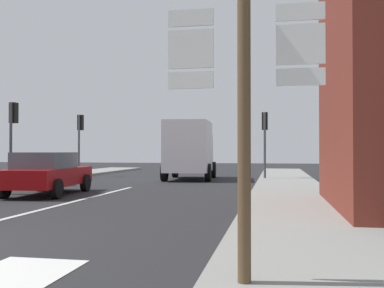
{
  "coord_description": "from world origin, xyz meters",
  "views": [
    {
      "loc": [
        5.9,
        -5.63,
        1.51
      ],
      "look_at": [
        2.22,
        13.99,
        1.83
      ],
      "focal_mm": 41.48,
      "sensor_mm": 36.0,
      "label": 1
    }
  ],
  "objects_px": {
    "sedan_far": "(47,173)",
    "traffic_light_far_left": "(80,131)",
    "traffic_light_far_right": "(265,130)",
    "route_sign_post": "(244,113)",
    "traffic_light_near_left": "(13,124)",
    "delivery_truck": "(190,149)"
  },
  "relations": [
    {
      "from": "delivery_truck",
      "to": "traffic_light_far_right",
      "type": "bearing_deg",
      "value": -1.08
    },
    {
      "from": "traffic_light_far_right",
      "to": "traffic_light_near_left",
      "type": "relative_size",
      "value": 0.96
    },
    {
      "from": "sedan_far",
      "to": "traffic_light_far_right",
      "type": "xyz_separation_m",
      "value": [
        7.25,
        8.91,
        1.84
      ]
    },
    {
      "from": "traffic_light_far_right",
      "to": "traffic_light_near_left",
      "type": "distance_m",
      "value": 12.09
    },
    {
      "from": "delivery_truck",
      "to": "traffic_light_far_right",
      "type": "xyz_separation_m",
      "value": [
        3.94,
        -0.07,
        0.95
      ]
    },
    {
      "from": "traffic_light_far_right",
      "to": "route_sign_post",
      "type": "bearing_deg",
      "value": -89.39
    },
    {
      "from": "delivery_truck",
      "to": "traffic_light_far_left",
      "type": "xyz_separation_m",
      "value": [
        -6.83,
        1.25,
        1.05
      ]
    },
    {
      "from": "delivery_truck",
      "to": "traffic_light_far_right",
      "type": "distance_m",
      "value": 4.06
    },
    {
      "from": "traffic_light_near_left",
      "to": "traffic_light_far_left",
      "type": "height_order",
      "value": "traffic_light_far_left"
    },
    {
      "from": "sedan_far",
      "to": "traffic_light_far_left",
      "type": "xyz_separation_m",
      "value": [
        -3.53,
        10.24,
        1.94
      ]
    },
    {
      "from": "traffic_light_far_left",
      "to": "route_sign_post",
      "type": "bearing_deg",
      "value": -60.92
    },
    {
      "from": "delivery_truck",
      "to": "traffic_light_near_left",
      "type": "distance_m",
      "value": 8.87
    },
    {
      "from": "traffic_light_near_left",
      "to": "traffic_light_far_left",
      "type": "bearing_deg",
      "value": 90.0
    },
    {
      "from": "sedan_far",
      "to": "delivery_truck",
      "type": "relative_size",
      "value": 0.85
    },
    {
      "from": "traffic_light_near_left",
      "to": "delivery_truck",
      "type": "bearing_deg",
      "value": 39.1
    },
    {
      "from": "sedan_far",
      "to": "traffic_light_near_left",
      "type": "height_order",
      "value": "traffic_light_near_left"
    },
    {
      "from": "route_sign_post",
      "to": "traffic_light_far_left",
      "type": "bearing_deg",
      "value": 119.08
    },
    {
      "from": "traffic_light_far_right",
      "to": "traffic_light_far_left",
      "type": "height_order",
      "value": "traffic_light_far_left"
    },
    {
      "from": "sedan_far",
      "to": "traffic_light_near_left",
      "type": "distance_m",
      "value": 5.29
    },
    {
      "from": "sedan_far",
      "to": "traffic_light_far_left",
      "type": "relative_size",
      "value": 1.19
    },
    {
      "from": "delivery_truck",
      "to": "traffic_light_far_left",
      "type": "height_order",
      "value": "traffic_light_far_left"
    },
    {
      "from": "traffic_light_near_left",
      "to": "sedan_far",
      "type": "bearing_deg",
      "value": -44.22
    }
  ]
}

